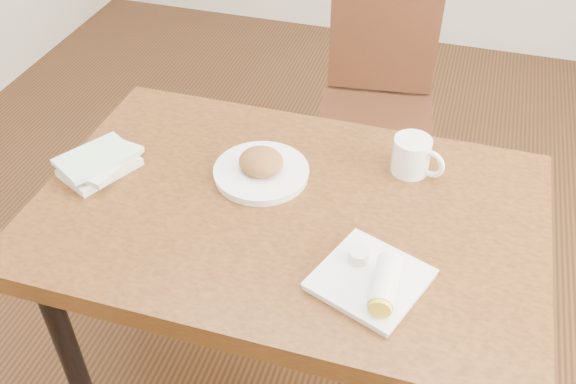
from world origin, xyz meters
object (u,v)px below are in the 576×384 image
(chair_far, at_px, (378,92))
(coffee_mug, at_px, (413,155))
(plate_scone, at_px, (261,168))
(table, at_px, (288,230))
(plate_burrito, at_px, (374,280))
(book_stack, at_px, (100,163))

(chair_far, distance_m, coffee_mug, 0.77)
(plate_scone, xyz_separation_m, coffee_mug, (0.38, 0.14, 0.03))
(table, xyz_separation_m, plate_burrito, (0.26, -0.20, 0.10))
(plate_scone, height_order, coffee_mug, coffee_mug)
(plate_scone, bearing_deg, chair_far, 78.21)
(book_stack, bearing_deg, table, 0.35)
(plate_scone, height_order, book_stack, plate_scone)
(table, distance_m, plate_burrito, 0.34)
(chair_far, xyz_separation_m, plate_scone, (-0.17, -0.84, 0.23))
(coffee_mug, bearing_deg, table, -139.22)
(table, bearing_deg, book_stack, -179.65)
(chair_far, bearing_deg, book_stack, -122.41)
(chair_far, xyz_separation_m, plate_burrito, (0.19, -1.13, 0.22))
(plate_burrito, bearing_deg, book_stack, 165.98)
(chair_far, xyz_separation_m, book_stack, (-0.60, -0.94, 0.23))
(book_stack, bearing_deg, coffee_mug, 16.67)
(coffee_mug, height_order, plate_burrito, coffee_mug)
(plate_scone, distance_m, book_stack, 0.43)
(book_stack, bearing_deg, plate_burrito, -14.02)
(table, distance_m, plate_scone, 0.18)
(coffee_mug, bearing_deg, book_stack, -163.33)
(table, bearing_deg, chair_far, 85.70)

